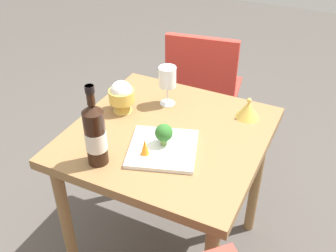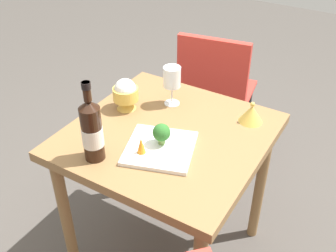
{
  "view_description": "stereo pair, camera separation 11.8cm",
  "coord_description": "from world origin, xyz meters",
  "px_view_note": "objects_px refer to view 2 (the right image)",
  "views": [
    {
      "loc": [
        -1.18,
        -0.57,
        1.69
      ],
      "look_at": [
        0.0,
        0.0,
        0.77
      ],
      "focal_mm": 43.26,
      "sensor_mm": 36.0,
      "label": 1
    },
    {
      "loc": [
        -1.13,
        -0.68,
        1.69
      ],
      "look_at": [
        0.0,
        0.0,
        0.77
      ],
      "focal_mm": 43.26,
      "sensor_mm": 36.0,
      "label": 2
    }
  ],
  "objects_px": {
    "wine_bottle": "(92,130)",
    "rice_bowl": "(126,94)",
    "broccoli_floret": "(162,133)",
    "rice_bowl_lid": "(251,114)",
    "carrot_garnish_left": "(141,145)",
    "chair_by_wall": "(215,86)",
    "serving_plate": "(160,148)",
    "wine_glass": "(172,78)"
  },
  "relations": [
    {
      "from": "wine_bottle",
      "to": "rice_bowl",
      "type": "xyz_separation_m",
      "value": [
        0.33,
        0.1,
        -0.05
      ]
    },
    {
      "from": "broccoli_floret",
      "to": "wine_bottle",
      "type": "bearing_deg",
      "value": 135.45
    },
    {
      "from": "rice_bowl_lid",
      "to": "carrot_garnish_left",
      "type": "bearing_deg",
      "value": 148.34
    },
    {
      "from": "rice_bowl",
      "to": "broccoli_floret",
      "type": "relative_size",
      "value": 1.65
    },
    {
      "from": "chair_by_wall",
      "to": "serving_plate",
      "type": "bearing_deg",
      "value": -87.66
    },
    {
      "from": "chair_by_wall",
      "to": "wine_glass",
      "type": "relative_size",
      "value": 4.75
    },
    {
      "from": "rice_bowl_lid",
      "to": "serving_plate",
      "type": "height_order",
      "value": "rice_bowl_lid"
    },
    {
      "from": "wine_glass",
      "to": "serving_plate",
      "type": "height_order",
      "value": "wine_glass"
    },
    {
      "from": "chair_by_wall",
      "to": "carrot_garnish_left",
      "type": "bearing_deg",
      "value": -90.75
    },
    {
      "from": "chair_by_wall",
      "to": "rice_bowl_lid",
      "type": "height_order",
      "value": "chair_by_wall"
    },
    {
      "from": "wine_glass",
      "to": "carrot_garnish_left",
      "type": "xyz_separation_m",
      "value": [
        -0.37,
        -0.09,
        -0.08
      ]
    },
    {
      "from": "chair_by_wall",
      "to": "serving_plate",
      "type": "height_order",
      "value": "chair_by_wall"
    },
    {
      "from": "wine_glass",
      "to": "rice_bowl",
      "type": "xyz_separation_m",
      "value": [
        -0.14,
        0.15,
        -0.05
      ]
    },
    {
      "from": "rice_bowl",
      "to": "serving_plate",
      "type": "relative_size",
      "value": 0.45
    },
    {
      "from": "wine_glass",
      "to": "rice_bowl",
      "type": "bearing_deg",
      "value": 131.91
    },
    {
      "from": "chair_by_wall",
      "to": "rice_bowl_lid",
      "type": "bearing_deg",
      "value": -62.22
    },
    {
      "from": "chair_by_wall",
      "to": "rice_bowl",
      "type": "relative_size",
      "value": 6.0
    },
    {
      "from": "wine_glass",
      "to": "serving_plate",
      "type": "relative_size",
      "value": 0.57
    },
    {
      "from": "rice_bowl_lid",
      "to": "broccoli_floret",
      "type": "xyz_separation_m",
      "value": [
        -0.34,
        0.23,
        0.03
      ]
    },
    {
      "from": "serving_plate",
      "to": "broccoli_floret",
      "type": "relative_size",
      "value": 3.68
    },
    {
      "from": "rice_bowl",
      "to": "serving_plate",
      "type": "distance_m",
      "value": 0.34
    },
    {
      "from": "carrot_garnish_left",
      "to": "serving_plate",
      "type": "bearing_deg",
      "value": -31.61
    },
    {
      "from": "rice_bowl",
      "to": "rice_bowl_lid",
      "type": "xyz_separation_m",
      "value": [
        0.18,
        -0.5,
        -0.04
      ]
    },
    {
      "from": "broccoli_floret",
      "to": "wine_glass",
      "type": "bearing_deg",
      "value": 23.5
    },
    {
      "from": "wine_glass",
      "to": "broccoli_floret",
      "type": "height_order",
      "value": "wine_glass"
    },
    {
      "from": "rice_bowl",
      "to": "rice_bowl_lid",
      "type": "relative_size",
      "value": 1.42
    },
    {
      "from": "broccoli_floret",
      "to": "carrot_garnish_left",
      "type": "xyz_separation_m",
      "value": [
        -0.08,
        0.04,
        -0.02
      ]
    },
    {
      "from": "wine_bottle",
      "to": "serving_plate",
      "type": "distance_m",
      "value": 0.27
    },
    {
      "from": "chair_by_wall",
      "to": "serving_plate",
      "type": "xyz_separation_m",
      "value": [
        -0.89,
        -0.19,
        0.21
      ]
    },
    {
      "from": "wine_bottle",
      "to": "rice_bowl_lid",
      "type": "distance_m",
      "value": 0.66
    },
    {
      "from": "wine_bottle",
      "to": "wine_glass",
      "type": "relative_size",
      "value": 1.76
    },
    {
      "from": "wine_bottle",
      "to": "rice_bowl",
      "type": "height_order",
      "value": "wine_bottle"
    },
    {
      "from": "wine_glass",
      "to": "broccoli_floret",
      "type": "distance_m",
      "value": 0.32
    },
    {
      "from": "serving_plate",
      "to": "broccoli_floret",
      "type": "height_order",
      "value": "broccoli_floret"
    },
    {
      "from": "wine_glass",
      "to": "rice_bowl_lid",
      "type": "distance_m",
      "value": 0.37
    },
    {
      "from": "rice_bowl",
      "to": "carrot_garnish_left",
      "type": "height_order",
      "value": "rice_bowl"
    },
    {
      "from": "wine_bottle",
      "to": "rice_bowl",
      "type": "relative_size",
      "value": 2.22
    },
    {
      "from": "rice_bowl",
      "to": "serving_plate",
      "type": "height_order",
      "value": "rice_bowl"
    },
    {
      "from": "wine_glass",
      "to": "carrot_garnish_left",
      "type": "height_order",
      "value": "wine_glass"
    },
    {
      "from": "chair_by_wall",
      "to": "carrot_garnish_left",
      "type": "height_order",
      "value": "chair_by_wall"
    },
    {
      "from": "chair_by_wall",
      "to": "wine_bottle",
      "type": "distance_m",
      "value": 1.1
    },
    {
      "from": "broccoli_floret",
      "to": "rice_bowl",
      "type": "bearing_deg",
      "value": 60.85
    }
  ]
}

